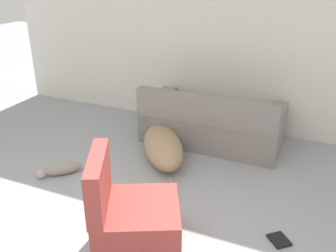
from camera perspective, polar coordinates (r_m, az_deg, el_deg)
name	(u,v)px	position (r m, az deg, el deg)	size (l,w,h in m)	color
wall_back	(213,35)	(5.25, 6.86, 13.60)	(6.44, 0.06, 2.59)	silver
couch	(212,125)	(4.93, 6.68, 0.19)	(1.77, 0.88, 0.75)	gray
dog	(162,144)	(4.57, -0.93, -2.69)	(1.02, 1.40, 0.36)	#A38460
cat	(60,169)	(4.41, -16.09, -6.30)	(0.48, 0.48, 0.15)	gray
book_black	(279,240)	(3.51, 16.57, -16.31)	(0.23, 0.23, 0.02)	black
side_chair	(132,220)	(3.16, -5.52, -14.12)	(0.89, 0.87, 0.88)	#993833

